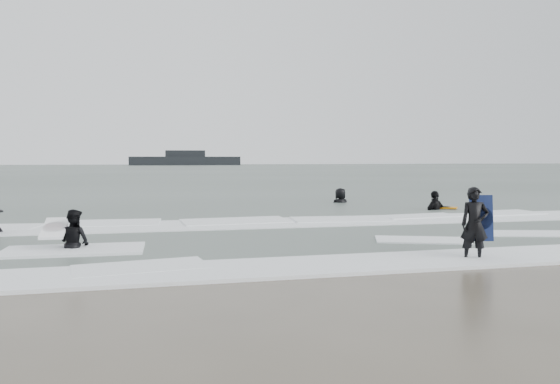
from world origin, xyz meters
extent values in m
plane|color=brown|center=(0.00, 0.00, 0.00)|extent=(320.00, 320.00, 0.00)
plane|color=#47544C|center=(0.00, 80.00, 0.06)|extent=(320.00, 320.00, 0.00)
imported|color=black|center=(2.77, -0.68, 0.00)|extent=(0.64, 0.51, 1.53)
imported|color=black|center=(-5.34, 2.27, 0.00)|extent=(0.93, 0.91, 1.51)
imported|color=black|center=(7.22, 9.04, 0.00)|extent=(1.24, 0.88, 1.95)
imported|color=black|center=(4.68, 13.11, 0.00)|extent=(0.97, 0.69, 1.87)
cube|color=white|center=(0.00, -0.60, 0.03)|extent=(30.03, 2.32, 0.07)
cube|color=white|center=(0.00, 6.00, 0.04)|extent=(30.00, 2.60, 0.09)
cube|color=black|center=(4.32, 142.97, 1.24)|extent=(30.13, 5.38, 2.37)
cube|color=black|center=(4.32, 142.97, 3.29)|extent=(10.76, 3.23, 1.72)
camera|label=1|loc=(-3.53, -10.55, 2.10)|focal=35.00mm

